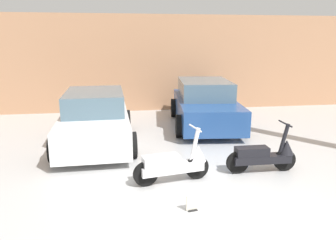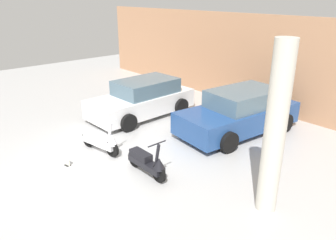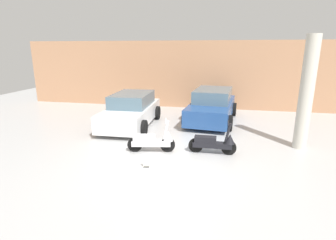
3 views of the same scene
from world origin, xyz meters
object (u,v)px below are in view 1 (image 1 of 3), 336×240
(scooter_front_left, at_px, (175,163))
(scooter_front_right, at_px, (265,155))
(car_rear_center, at_px, (205,104))
(placard_near_left_scooter, at_px, (192,203))
(car_rear_left, at_px, (95,119))

(scooter_front_left, relative_size, scooter_front_right, 1.01)
(scooter_front_right, height_order, car_rear_center, car_rear_center)
(car_rear_center, height_order, placard_near_left_scooter, car_rear_center)
(scooter_front_left, bearing_deg, car_rear_center, 57.88)
(car_rear_left, bearing_deg, car_rear_center, 112.08)
(car_rear_left, distance_m, car_rear_center, 3.68)
(scooter_front_left, height_order, placard_near_left_scooter, scooter_front_left)
(scooter_front_left, height_order, car_rear_center, car_rear_center)
(scooter_front_right, distance_m, placard_near_left_scooter, 2.29)
(car_rear_left, xyz_separation_m, placard_near_left_scooter, (1.75, -3.91, -0.54))
(scooter_front_left, relative_size, car_rear_center, 0.35)
(scooter_front_left, distance_m, car_rear_center, 4.59)
(scooter_front_right, relative_size, car_rear_center, 0.34)
(scooter_front_left, xyz_separation_m, placard_near_left_scooter, (0.08, -1.12, -0.26))
(scooter_front_right, xyz_separation_m, car_rear_center, (-0.21, 4.04, 0.32))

